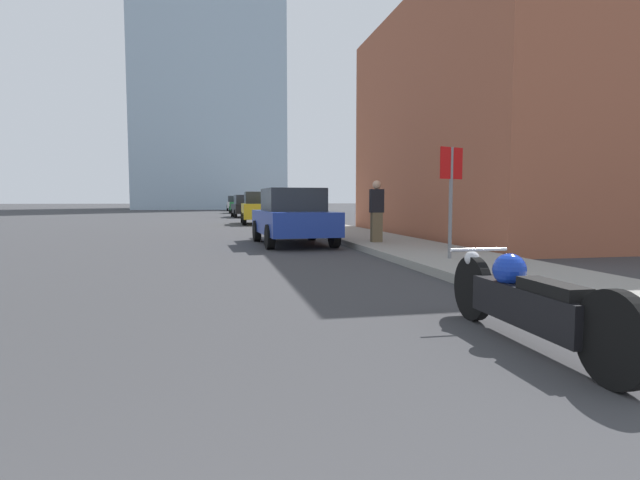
# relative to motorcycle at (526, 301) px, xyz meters

# --- Properties ---
(sidewalk) EXTENTS (2.34, 240.00, 0.15)m
(sidewalk) POSITION_rel_motorcycle_xyz_m (2.08, 36.17, -0.32)
(sidewalk) COLOR gray
(sidewalk) RESTS_ON ground_plane
(brick_storefront) EXTENTS (13.14, 11.77, 7.76)m
(brick_storefront) POSITION_rel_motorcycle_xyz_m (10.02, 11.57, 3.48)
(brick_storefront) COLOR #9E563D
(brick_storefront) RESTS_ON ground_plane
(motorcycle) EXTENTS (0.62, 2.65, 0.78)m
(motorcycle) POSITION_rel_motorcycle_xyz_m (0.00, 0.00, 0.00)
(motorcycle) COLOR black
(motorcycle) RESTS_ON ground_plane
(parked_car_blue) EXTENTS (2.10, 4.25, 1.61)m
(parked_car_blue) POSITION_rel_motorcycle_xyz_m (-0.46, 10.37, 0.41)
(parked_car_blue) COLOR #1E3899
(parked_car_blue) RESTS_ON ground_plane
(parked_car_yellow) EXTENTS (1.98, 4.26, 1.71)m
(parked_car_yellow) POSITION_rel_motorcycle_xyz_m (-0.32, 23.04, 0.46)
(parked_car_yellow) COLOR gold
(parked_car_yellow) RESTS_ON ground_plane
(parked_car_black) EXTENTS (2.13, 4.61, 1.67)m
(parked_car_black) POSITION_rel_motorcycle_xyz_m (-0.39, 34.05, 0.43)
(parked_car_black) COLOR black
(parked_car_black) RESTS_ON ground_plane
(parked_car_green) EXTENTS (1.94, 3.88, 1.68)m
(parked_car_green) POSITION_rel_motorcycle_xyz_m (-0.39, 46.20, 0.46)
(parked_car_green) COLOR #1E6B33
(parked_car_green) RESTS_ON ground_plane
(parked_car_silver) EXTENTS (1.89, 4.41, 1.80)m
(parked_car_silver) POSITION_rel_motorcycle_xyz_m (-0.39, 57.57, 0.50)
(parked_car_silver) COLOR #BCBCC1
(parked_car_silver) RESTS_ON ground_plane
(stop_sign) EXTENTS (0.57, 0.26, 2.13)m
(stop_sign) POSITION_rel_motorcycle_xyz_m (1.79, 5.04, 1.20)
(stop_sign) COLOR slate
(stop_sign) RESTS_ON sidewalk
(pedestrian) EXTENTS (0.36, 0.23, 1.65)m
(pedestrian) POSITION_rel_motorcycle_xyz_m (1.61, 8.98, 0.59)
(pedestrian) COLOR brown
(pedestrian) RESTS_ON sidewalk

